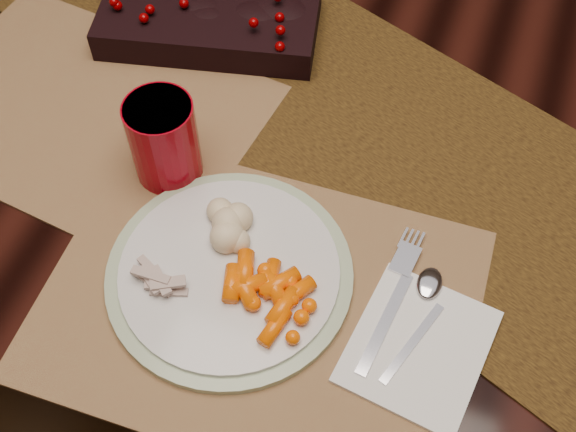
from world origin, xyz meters
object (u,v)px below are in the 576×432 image
(placemat_main, at_px, (259,303))
(red_cup, at_px, (164,140))
(dining_table, at_px, (329,241))
(napkin, at_px, (418,346))
(baby_carrots, at_px, (264,294))
(dinner_plate, at_px, (229,273))
(turkey_shreds, at_px, (165,281))
(centerpiece, at_px, (209,16))
(mashed_potatoes, at_px, (228,221))

(placemat_main, distance_m, red_cup, 0.23)
(dining_table, bearing_deg, napkin, -59.66)
(napkin, distance_m, red_cup, 0.38)
(placemat_main, bearing_deg, baby_carrots, -4.45)
(dinner_plate, relative_size, turkey_shreds, 4.27)
(centerpiece, relative_size, napkin, 1.93)
(centerpiece, xyz_separation_m, red_cup, (0.05, -0.25, 0.03))
(mashed_potatoes, xyz_separation_m, turkey_shreds, (-0.04, -0.09, -0.01))
(turkey_shreds, height_order, napkin, turkey_shreds)
(baby_carrots, xyz_separation_m, turkey_shreds, (-0.11, -0.02, -0.00))
(turkey_shreds, bearing_deg, napkin, 5.95)
(dinner_plate, bearing_deg, baby_carrots, -21.35)
(placemat_main, xyz_separation_m, napkin, (0.18, 0.01, 0.00))
(centerpiece, distance_m, baby_carrots, 0.46)
(placemat_main, xyz_separation_m, dinner_plate, (-0.04, 0.02, 0.01))
(dinner_plate, bearing_deg, turkey_shreds, -145.70)
(dining_table, bearing_deg, centerpiece, 166.13)
(centerpiece, distance_m, dinner_plate, 0.41)
(centerpiece, bearing_deg, dining_table, -13.87)
(dining_table, distance_m, turkey_shreds, 0.55)
(dinner_plate, bearing_deg, placemat_main, -24.15)
(baby_carrots, bearing_deg, turkey_shreds, -169.23)
(napkin, bearing_deg, dining_table, 127.90)
(dining_table, bearing_deg, dinner_plate, -96.37)
(dinner_plate, relative_size, napkin, 1.77)
(mashed_potatoes, bearing_deg, dinner_plate, -67.95)
(napkin, bearing_deg, baby_carrots, -169.59)
(placemat_main, xyz_separation_m, turkey_shreds, (-0.10, -0.02, 0.02))
(red_cup, bearing_deg, placemat_main, -38.13)
(centerpiece, bearing_deg, turkey_shreds, -73.16)
(placemat_main, relative_size, dinner_plate, 1.69)
(dining_table, height_order, turkey_shreds, turkey_shreds)
(red_cup, bearing_deg, napkin, -19.83)
(dinner_plate, height_order, napkin, dinner_plate)
(placemat_main, bearing_deg, centerpiece, 118.50)
(centerpiece, relative_size, red_cup, 2.70)
(baby_carrots, distance_m, red_cup, 0.23)
(napkin, bearing_deg, dinner_plate, -175.25)
(mashed_potatoes, xyz_separation_m, napkin, (0.25, -0.06, -0.03))
(placemat_main, bearing_deg, turkey_shreds, -170.16)
(placemat_main, bearing_deg, dining_table, 89.58)
(dining_table, xyz_separation_m, centerpiece, (-0.22, 0.05, 0.41))
(placemat_main, distance_m, napkin, 0.18)
(centerpiece, height_order, dinner_plate, centerpiece)
(mashed_potatoes, height_order, red_cup, red_cup)
(dining_table, bearing_deg, mashed_potatoes, -101.85)
(dinner_plate, bearing_deg, centerpiece, 116.50)
(centerpiece, distance_m, red_cup, 0.26)
(centerpiece, height_order, mashed_potatoes, centerpiece)
(mashed_potatoes, bearing_deg, red_cup, 148.71)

